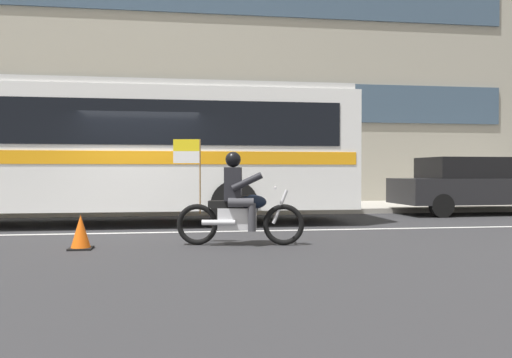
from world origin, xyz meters
TOP-DOWN VIEW (x-y plane):
  - ground_plane at (0.00, 0.00)m, footprint 60.00×60.00m
  - sidewalk_curb at (0.00, 5.10)m, footprint 28.00×3.80m
  - lane_center_stripe at (0.00, -0.60)m, footprint 26.60×0.14m
  - office_building_facade at (0.00, 7.39)m, footprint 28.00×0.89m
  - transit_bus at (-1.49, 1.19)m, footprint 12.73×2.65m
  - motorcycle_with_rider at (1.83, -2.56)m, footprint 2.17×0.70m
  - parked_sedan_curbside at (9.08, 2.58)m, footprint 4.49×1.97m
  - fire_hydrant at (0.34, 3.78)m, footprint 0.22×0.30m
  - traffic_cone at (-0.70, -2.66)m, footprint 0.36×0.36m

SIDE VIEW (x-z plane):
  - ground_plane at x=0.00m, z-range 0.00..0.00m
  - lane_center_stripe at x=0.00m, z-range 0.00..0.01m
  - sidewalk_curb at x=0.00m, z-range 0.00..0.15m
  - traffic_cone at x=-0.70m, z-range -0.02..0.53m
  - fire_hydrant at x=0.34m, z-range 0.14..0.89m
  - motorcycle_with_rider at x=1.83m, z-range -0.22..1.55m
  - parked_sedan_curbside at x=9.08m, z-range 0.03..1.67m
  - transit_bus at x=-1.49m, z-range 0.27..3.49m
  - office_building_facade at x=0.00m, z-range 0.01..10.72m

